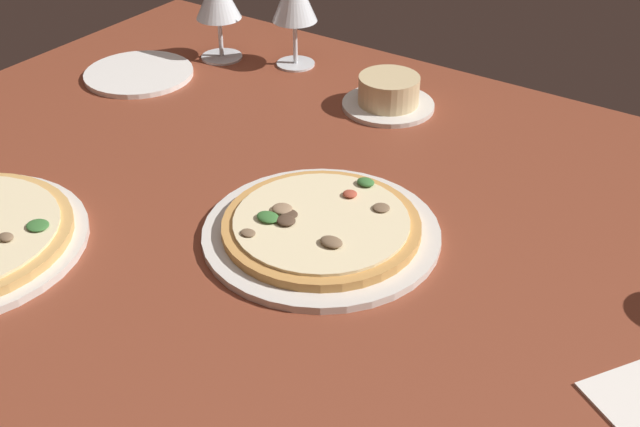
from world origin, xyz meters
TOP-DOWN VIEW (x-y plane):
  - dining_table at (0.00, 0.00)cm, footprint 150.00×110.00cm
  - pizza_main at (1.02, -0.93)cm, footprint 29.92×29.92cm
  - ramekin_on_saucer at (-10.34, 35.18)cm, footprint 15.06×15.06cm
  - side_plate at (-52.79, 21.11)cm, footprint 19.00×19.00cm

SIDE VIEW (x-z plane):
  - dining_table at x=0.00cm, z-range 0.00..4.00cm
  - side_plate at x=-52.79cm, z-range 4.00..4.90cm
  - pizza_main at x=1.02cm, z-range 3.48..6.87cm
  - ramekin_on_saucer at x=-10.34cm, z-range 3.62..9.02cm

